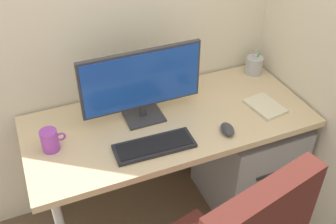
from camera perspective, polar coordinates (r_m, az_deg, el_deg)
ground_plane at (r=2.58m, az=0.18°, el=-14.09°), size 8.00×8.00×0.00m
desk at (r=2.10m, az=0.21°, el=-2.39°), size 1.47×0.65×0.74m
filing_cabinet at (r=2.49m, az=11.00°, el=-6.54°), size 0.47×0.54×0.65m
monitor at (r=1.96m, az=-3.75°, el=4.23°), size 0.61×0.16×0.38m
keyboard at (r=1.89m, az=-1.96°, el=-4.84°), size 0.39×0.16×0.02m
mouse at (r=1.99m, az=8.46°, el=-2.44°), size 0.08×0.11×0.04m
pen_holder at (r=2.46m, az=12.14°, el=6.53°), size 0.10×0.10×0.16m
notebook at (r=2.20m, az=13.65°, el=0.81°), size 0.17×0.22×0.02m
coffee_mug at (r=1.92m, az=-16.43°, el=-3.93°), size 0.12×0.08×0.11m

